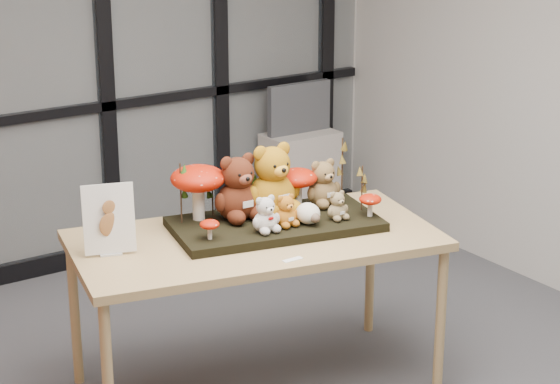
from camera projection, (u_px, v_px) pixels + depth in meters
room_shell at (255, 85)px, 4.12m from camera, size 5.00×5.00×5.00m
glass_partition at (36, 56)px, 6.15m from camera, size 4.90×0.06×2.78m
display_table at (255, 249)px, 4.91m from camera, size 1.90×1.24×0.82m
diorama_tray at (275, 224)px, 4.99m from camera, size 1.09×0.71×0.04m
bear_pooh_yellow at (272, 176)px, 5.01m from camera, size 0.36×0.33×0.40m
bear_brown_medium at (238, 183)px, 4.95m from camera, size 0.32×0.30×0.36m
bear_tan_back at (323, 180)px, 5.16m from camera, size 0.24×0.22×0.27m
bear_small_yellow at (286, 209)px, 4.88m from camera, size 0.16×0.15×0.17m
bear_white_bow at (265, 212)px, 4.80m from camera, size 0.18×0.16×0.20m
bear_beige_small at (337, 204)px, 4.97m from camera, size 0.14×0.13×0.16m
plush_cream_hedgehog at (308, 212)px, 4.92m from camera, size 0.10×0.10×0.12m
mushroom_back_left at (198, 190)px, 4.95m from camera, size 0.27×0.27×0.30m
mushroom_back_right at (298, 186)px, 5.13m from camera, size 0.20×0.20×0.23m
mushroom_front_left at (210, 229)px, 4.72m from camera, size 0.09×0.09×0.10m
mushroom_front_right at (370, 204)px, 5.02m from camera, size 0.11×0.11×0.13m
sprig_green_far_left at (181, 193)px, 4.90m from camera, size 0.05×0.05×0.30m
sprig_green_mid_left at (212, 192)px, 5.02m from camera, size 0.05×0.05×0.24m
sprig_dry_far_right at (342, 171)px, 5.17m from camera, size 0.05×0.05×0.35m
sprig_dry_mid_right at (362, 188)px, 5.09m from camera, size 0.05×0.05×0.23m
sprig_green_centre at (251, 191)px, 5.11m from camera, size 0.05×0.05×0.19m
sign_holder at (109, 222)px, 4.62m from camera, size 0.24×0.12×0.34m
label_card at (293, 260)px, 4.60m from camera, size 0.10×0.03×0.00m
cabinet at (300, 180)px, 7.31m from camera, size 0.53×0.31×0.70m
monitor at (299, 108)px, 7.16m from camera, size 0.51×0.05×0.36m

